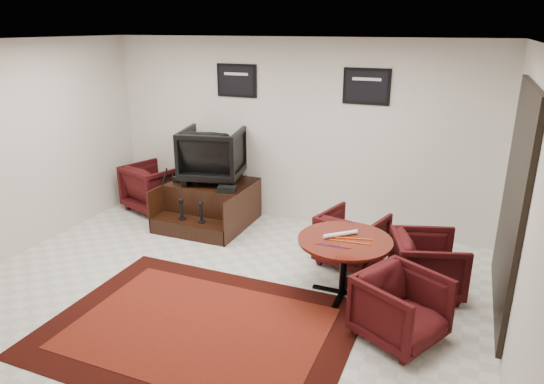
{
  "coord_description": "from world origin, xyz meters",
  "views": [
    {
      "loc": [
        2.47,
        -4.32,
        2.95
      ],
      "look_at": [
        0.33,
        0.9,
        1.01
      ],
      "focal_mm": 32.0,
      "sensor_mm": 36.0,
      "label": 1
    }
  ],
  "objects_px": {
    "shine_podium": "(210,204)",
    "table_chair_back": "(352,236)",
    "table_chair_window": "(428,262)",
    "armchair_side": "(154,185)",
    "meeting_table": "(345,246)",
    "shine_chair": "(213,152)",
    "table_chair_corner": "(401,305)"
  },
  "relations": [
    {
      "from": "shine_podium",
      "to": "armchair_side",
      "type": "xyz_separation_m",
      "value": [
        -1.15,
        0.16,
        0.13
      ]
    },
    {
      "from": "shine_chair",
      "to": "table_chair_back",
      "type": "xyz_separation_m",
      "value": [
        2.38,
        -0.67,
        -0.73
      ]
    },
    {
      "from": "meeting_table",
      "to": "table_chair_back",
      "type": "height_order",
      "value": "table_chair_back"
    },
    {
      "from": "shine_chair",
      "to": "table_chair_back",
      "type": "relative_size",
      "value": 1.2
    },
    {
      "from": "table_chair_window",
      "to": "meeting_table",
      "type": "bearing_deg",
      "value": 96.82
    },
    {
      "from": "meeting_table",
      "to": "table_chair_back",
      "type": "xyz_separation_m",
      "value": [
        -0.09,
        0.79,
        -0.22
      ]
    },
    {
      "from": "meeting_table",
      "to": "table_chair_corner",
      "type": "bearing_deg",
      "value": -40.52
    },
    {
      "from": "shine_chair",
      "to": "meeting_table",
      "type": "bearing_deg",
      "value": 136.78
    },
    {
      "from": "shine_podium",
      "to": "table_chair_back",
      "type": "distance_m",
      "value": 2.44
    },
    {
      "from": "armchair_side",
      "to": "table_chair_back",
      "type": "bearing_deg",
      "value": -172.16
    },
    {
      "from": "armchair_side",
      "to": "table_chair_back",
      "type": "distance_m",
      "value": 3.59
    },
    {
      "from": "armchair_side",
      "to": "table_chair_window",
      "type": "xyz_separation_m",
      "value": [
        4.5,
        -1.09,
        -0.04
      ]
    },
    {
      "from": "shine_chair",
      "to": "table_chair_window",
      "type": "distance_m",
      "value": 3.59
    },
    {
      "from": "shine_chair",
      "to": "meeting_table",
      "type": "xyz_separation_m",
      "value": [
        2.47,
        -1.46,
        -0.51
      ]
    },
    {
      "from": "armchair_side",
      "to": "meeting_table",
      "type": "height_order",
      "value": "armchair_side"
    },
    {
      "from": "meeting_table",
      "to": "table_chair_window",
      "type": "distance_m",
      "value": 0.99
    },
    {
      "from": "armchair_side",
      "to": "table_chair_corner",
      "type": "bearing_deg",
      "value": 173.12
    },
    {
      "from": "table_chair_back",
      "to": "table_chair_corner",
      "type": "height_order",
      "value": "table_chair_back"
    },
    {
      "from": "shine_chair",
      "to": "table_chair_corner",
      "type": "xyz_separation_m",
      "value": [
        3.2,
        -2.09,
        -0.73
      ]
    },
    {
      "from": "shine_podium",
      "to": "shine_chair",
      "type": "xyz_separation_m",
      "value": [
        0.0,
        0.14,
        0.81
      ]
    },
    {
      "from": "table_chair_window",
      "to": "shine_chair",
      "type": "bearing_deg",
      "value": 54.63
    },
    {
      "from": "table_chair_window",
      "to": "armchair_side",
      "type": "bearing_deg",
      "value": 58.64
    },
    {
      "from": "table_chair_window",
      "to": "table_chair_corner",
      "type": "height_order",
      "value": "table_chair_window"
    },
    {
      "from": "armchair_side",
      "to": "shine_chair",
      "type": "bearing_deg",
      "value": -162.22
    },
    {
      "from": "shine_podium",
      "to": "table_chair_window",
      "type": "xyz_separation_m",
      "value": [
        3.35,
        -0.93,
        0.09
      ]
    },
    {
      "from": "shine_chair",
      "to": "armchair_side",
      "type": "height_order",
      "value": "shine_chair"
    },
    {
      "from": "meeting_table",
      "to": "table_chair_corner",
      "type": "height_order",
      "value": "table_chair_corner"
    },
    {
      "from": "shine_podium",
      "to": "table_chair_back",
      "type": "height_order",
      "value": "table_chair_back"
    },
    {
      "from": "armchair_side",
      "to": "table_chair_corner",
      "type": "height_order",
      "value": "armchair_side"
    },
    {
      "from": "shine_podium",
      "to": "table_chair_window",
      "type": "distance_m",
      "value": 3.47
    },
    {
      "from": "shine_chair",
      "to": "table_chair_window",
      "type": "bearing_deg",
      "value": 149.86
    },
    {
      "from": "armchair_side",
      "to": "meeting_table",
      "type": "distance_m",
      "value": 3.92
    }
  ]
}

